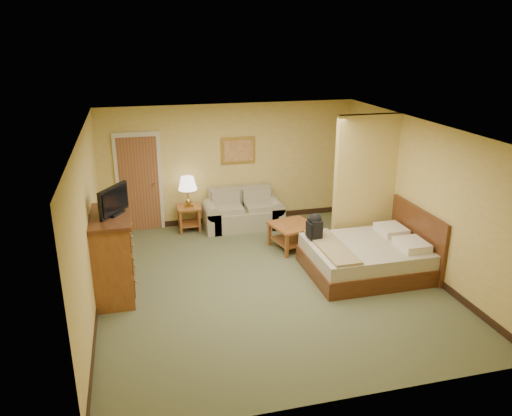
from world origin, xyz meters
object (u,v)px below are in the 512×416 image
object	(u,v)px
bed	(369,256)
dresser	(112,255)
coffee_table	(293,231)
loveseat	(243,215)

from	to	relation	value
bed	dresser	bearing A→B (deg)	176.31
dresser	coffee_table	bearing A→B (deg)	17.44
bed	coffee_table	bearing A→B (deg)	126.29
dresser	bed	xyz separation A→B (m)	(4.29, -0.28, -0.38)
coffee_table	dresser	bearing A→B (deg)	-162.56
loveseat	dresser	distance (m)	3.59
coffee_table	bed	size ratio (longest dim) A/B	0.46
coffee_table	loveseat	bearing A→B (deg)	116.81
loveseat	coffee_table	distance (m)	1.52
loveseat	bed	xyz separation A→B (m)	(1.65, -2.67, 0.03)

